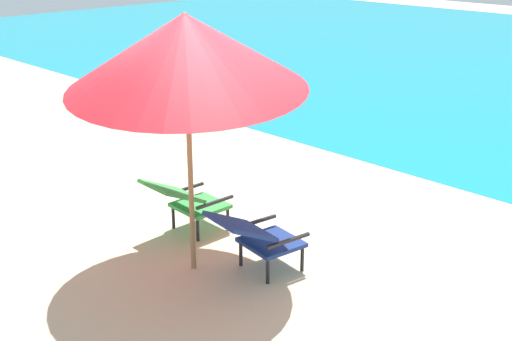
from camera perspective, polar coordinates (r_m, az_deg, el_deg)
ground_plane at (r=9.95m, az=15.02°, el=1.03°), size 40.00×40.00×0.00m
lounge_chair_left at (r=7.16m, az=-5.96°, el=-2.48°), size 0.57×0.89×0.68m
lounge_chair_right at (r=6.31m, az=0.08°, el=-5.60°), size 0.66×0.94×0.68m
beach_umbrella_center at (r=5.90m, az=-6.05°, el=10.14°), size 3.11×3.11×2.56m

